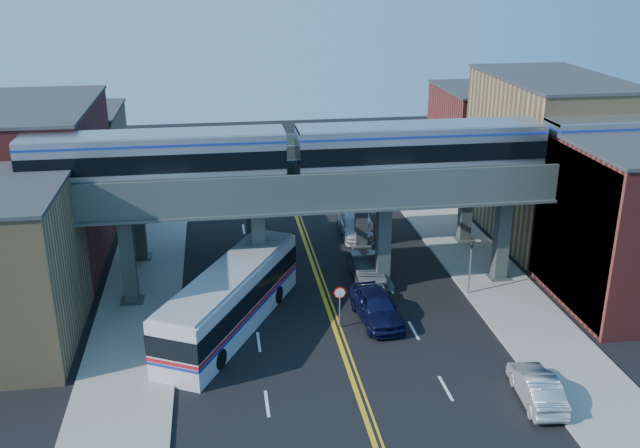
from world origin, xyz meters
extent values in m
plane|color=black|center=(0.00, 0.00, 0.00)|extent=(120.00, 120.00, 0.00)
cube|color=gray|center=(-11.50, 10.00, 0.08)|extent=(5.00, 70.00, 0.16)
cube|color=gray|center=(11.50, 10.00, 0.08)|extent=(5.00, 70.00, 0.16)
cube|color=maroon|center=(-18.50, 16.00, 5.50)|extent=(8.00, 14.00, 11.00)
cube|color=#9B7D50|center=(-18.50, 29.00, 4.00)|extent=(8.00, 10.00, 8.00)
cube|color=maroon|center=(18.50, 4.00, 5.00)|extent=(8.00, 10.00, 10.00)
cube|color=#9B7D50|center=(18.50, 16.00, 6.00)|extent=(8.00, 14.00, 12.00)
cube|color=maroon|center=(18.50, 29.00, 4.50)|extent=(8.00, 10.00, 9.00)
cube|color=teal|center=(14.55, 4.00, 4.75)|extent=(0.10, 9.50, 9.50)
cube|color=#3E4845|center=(-12.00, 8.00, 3.00)|extent=(0.85, 0.85, 6.00)
cube|color=#3E4845|center=(-4.00, 8.00, 3.00)|extent=(0.85, 0.85, 6.00)
cube|color=#3E4845|center=(4.00, 8.00, 3.00)|extent=(0.85, 0.85, 6.00)
cube|color=#3E4845|center=(12.00, 8.00, 3.00)|extent=(0.85, 0.85, 6.00)
cube|color=#46504A|center=(0.00, 8.00, 6.70)|extent=(52.00, 3.60, 1.40)
cube|color=#3E4845|center=(-12.00, 15.00, 3.00)|extent=(0.85, 0.85, 6.00)
cube|color=#3E4845|center=(-4.00, 15.00, 3.00)|extent=(0.85, 0.85, 6.00)
cube|color=#3E4845|center=(4.00, 15.00, 3.00)|extent=(0.85, 0.85, 6.00)
cube|color=#3E4845|center=(12.00, 15.00, 3.00)|extent=(0.85, 0.85, 6.00)
cube|color=#46504A|center=(0.00, 15.00, 6.70)|extent=(52.00, 3.60, 1.40)
cube|color=black|center=(-14.74, 8.00, 7.52)|extent=(2.20, 2.20, 0.25)
cube|color=black|center=(-5.02, 8.00, 7.52)|extent=(2.20, 2.20, 0.25)
cube|color=#A4A7AE|center=(-9.88, 8.00, 9.25)|extent=(15.20, 2.90, 3.20)
cube|color=black|center=(-9.88, 8.00, 9.40)|extent=(15.22, 2.96, 1.10)
cube|color=black|center=(1.25, 8.00, 7.52)|extent=(2.20, 2.20, 0.25)
cube|color=black|center=(10.98, 8.00, 7.52)|extent=(2.20, 2.20, 0.25)
cube|color=#A4A7AE|center=(6.11, 8.00, 9.25)|extent=(15.20, 2.90, 3.20)
cube|color=black|center=(6.11, 8.00, 9.40)|extent=(15.22, 2.96, 1.10)
cube|color=black|center=(17.25, 8.00, 7.52)|extent=(2.20, 2.20, 0.25)
cylinder|color=slate|center=(0.30, 3.00, 1.15)|extent=(0.09, 0.09, 2.30)
cylinder|color=red|center=(0.30, 3.00, 2.25)|extent=(0.76, 0.04, 0.76)
cylinder|color=slate|center=(9.20, 6.00, 1.60)|extent=(0.12, 0.12, 3.20)
imported|color=black|center=(9.20, 6.00, 3.65)|extent=(0.15, 0.18, 0.90)
cube|color=silver|center=(-5.93, 4.00, 1.74)|extent=(8.78, 13.28, 3.47)
cube|color=black|center=(-5.93, 4.00, 2.19)|extent=(8.85, 13.35, 1.18)
cube|color=#B21419|center=(-5.93, 4.00, 1.40)|extent=(8.84, 13.34, 0.20)
cylinder|color=black|center=(-7.91, 0.18, 0.56)|extent=(3.19, 2.38, 1.12)
cylinder|color=black|center=(-4.20, 7.34, 0.56)|extent=(3.19, 2.38, 1.12)
imported|color=black|center=(2.62, 3.53, 0.93)|extent=(2.66, 5.62, 1.86)
imported|color=#2D2D30|center=(3.17, 9.15, 0.84)|extent=(1.81, 5.10, 1.68)
imported|color=silver|center=(4.44, 19.23, 0.73)|extent=(2.92, 5.44, 1.45)
imported|color=#B3B3B8|center=(4.00, 17.29, 0.79)|extent=(2.35, 5.52, 1.59)
imported|color=#A09FA4|center=(8.50, -5.67, 0.76)|extent=(2.03, 4.77, 1.53)
camera|label=1|loc=(-6.26, -33.37, 20.30)|focal=40.00mm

